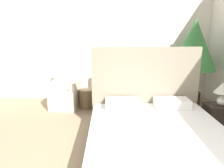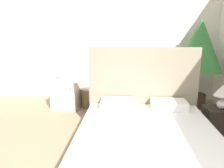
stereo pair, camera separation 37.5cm
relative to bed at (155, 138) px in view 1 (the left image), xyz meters
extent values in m
cube|color=silver|center=(-0.58, 2.85, 1.17)|extent=(10.00, 0.06, 2.90)
cube|color=#4C4238|center=(0.00, -0.11, -0.14)|extent=(1.84, 2.08, 0.28)
cube|color=white|center=(0.00, -0.11, 0.09)|extent=(1.80, 2.04, 0.19)
cube|color=gray|center=(0.00, 0.96, 0.45)|extent=(1.87, 0.06, 1.46)
cube|color=white|center=(-0.41, 0.71, 0.26)|extent=(0.57, 0.35, 0.14)
cube|color=white|center=(0.41, 0.71, 0.26)|extent=(0.57, 0.35, 0.14)
cube|color=beige|center=(-1.64, 2.07, -0.06)|extent=(0.67, 0.74, 0.45)
cube|color=beige|center=(-1.60, 2.37, 0.40)|extent=(0.59, 0.13, 0.47)
cube|color=beige|center=(-1.88, 2.10, 0.25)|extent=(0.17, 0.61, 0.18)
cube|color=beige|center=(-1.39, 2.04, 0.25)|extent=(0.17, 0.61, 0.18)
cube|color=beige|center=(-0.66, 2.07, -0.06)|extent=(0.67, 0.74, 0.45)
cube|color=beige|center=(-0.62, 2.37, 0.40)|extent=(0.59, 0.13, 0.47)
cube|color=beige|center=(-0.90, 2.10, 0.25)|extent=(0.17, 0.61, 0.18)
cube|color=beige|center=(-0.42, 2.04, 0.25)|extent=(0.17, 0.61, 0.18)
cylinder|color=#38281E|center=(1.30, 2.22, -0.13)|extent=(0.46, 0.46, 0.31)
cylinder|color=brown|center=(1.30, 2.22, 0.30)|extent=(0.06, 0.06, 0.54)
cone|color=#387F3D|center=(1.30, 2.22, 1.14)|extent=(1.02, 1.02, 1.14)
cube|color=black|center=(1.24, 0.73, -0.03)|extent=(0.44, 0.39, 0.50)
sphere|color=white|center=(1.25, 0.72, 0.29)|extent=(0.14, 0.14, 0.14)
cylinder|color=white|center=(1.25, 0.72, 0.39)|extent=(0.02, 0.02, 0.07)
cone|color=beige|center=(1.25, 0.72, 0.52)|extent=(0.28, 0.28, 0.18)
cylinder|color=brown|center=(-1.15, 2.04, -0.07)|extent=(0.35, 0.35, 0.43)
camera|label=1|loc=(-0.65, -2.74, 1.43)|focal=35.00mm
camera|label=2|loc=(-0.28, -2.73, 1.43)|focal=35.00mm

